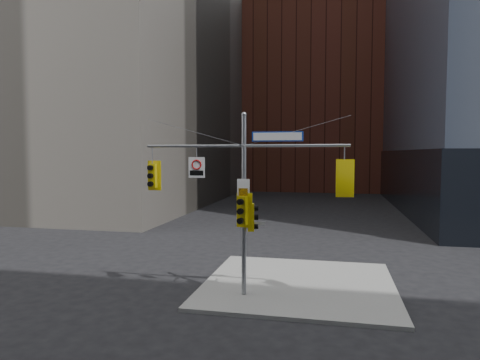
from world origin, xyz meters
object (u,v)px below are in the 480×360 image
at_px(traffic_light_west_arm, 153,176).
at_px(traffic_light_east_arm, 344,178).
at_px(traffic_light_pole_side, 252,217).
at_px(street_sign_blade, 277,136).
at_px(regulatory_sign_arm, 197,167).
at_px(traffic_light_pole_front, 243,211).
at_px(signal_assembly, 244,187).

height_order(traffic_light_west_arm, traffic_light_east_arm, traffic_light_east_arm).
bearing_deg(traffic_light_west_arm, traffic_light_pole_side, 4.58).
height_order(traffic_light_west_arm, street_sign_blade, street_sign_blade).
xyz_separation_m(traffic_light_west_arm, traffic_light_pole_side, (4.13, 0.00, -1.58)).
bearing_deg(regulatory_sign_arm, traffic_light_pole_front, -10.62).
bearing_deg(traffic_light_west_arm, street_sign_blade, 4.43).
bearing_deg(street_sign_blade, traffic_light_pole_side, 177.59).
xyz_separation_m(signal_assembly, regulatory_sign_arm, (-1.92, -0.02, 0.76)).
distance_m(traffic_light_east_arm, regulatory_sign_arm, 5.71).
height_order(traffic_light_pole_side, regulatory_sign_arm, regulatory_sign_arm).
bearing_deg(traffic_light_pole_side, traffic_light_pole_front, 119.62).
bearing_deg(traffic_light_pole_side, regulatory_sign_arm, 79.34).
distance_m(signal_assembly, traffic_light_west_arm, 3.83).
bearing_deg(signal_assembly, traffic_light_west_arm, 179.81).
bearing_deg(traffic_light_east_arm, traffic_light_pole_front, -4.76).
height_order(traffic_light_east_arm, traffic_light_pole_side, traffic_light_east_arm).
relative_size(traffic_light_west_arm, traffic_light_east_arm, 0.88).
relative_size(traffic_light_west_arm, street_sign_blade, 0.62).
bearing_deg(traffic_light_pole_front, traffic_light_west_arm, -172.61).
xyz_separation_m(traffic_light_pole_front, street_sign_blade, (1.30, 0.27, 2.84)).
xyz_separation_m(traffic_light_west_arm, regulatory_sign_arm, (1.89, -0.03, 0.38)).
xyz_separation_m(traffic_light_pole_side, traffic_light_pole_front, (-0.32, -0.28, 0.29)).
bearing_deg(signal_assembly, regulatory_sign_arm, -179.40).
bearing_deg(traffic_light_west_arm, signal_assembly, 4.34).
relative_size(signal_assembly, traffic_light_east_arm, 5.78).
relative_size(signal_assembly, traffic_light_pole_side, 7.49).
bearing_deg(traffic_light_east_arm, traffic_light_west_arm, -8.89).
bearing_deg(signal_assembly, street_sign_blade, 0.15).
bearing_deg(traffic_light_west_arm, traffic_light_east_arm, 4.44).
xyz_separation_m(signal_assembly, traffic_light_pole_side, (0.32, 0.02, -1.19)).
xyz_separation_m(traffic_light_pole_front, regulatory_sign_arm, (-1.92, 0.25, 1.67)).
bearing_deg(traffic_light_east_arm, signal_assembly, -8.79).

